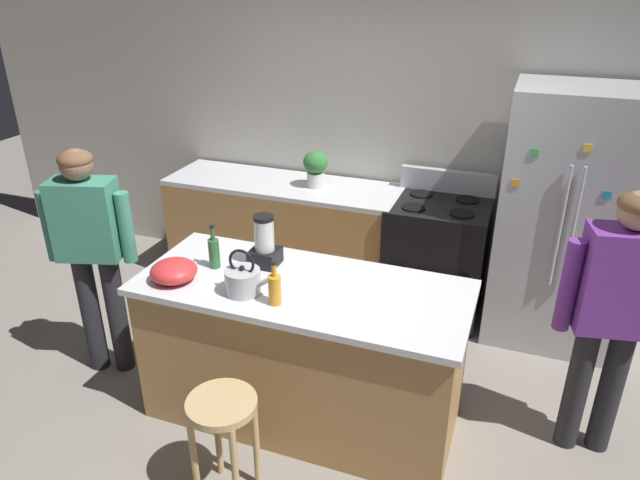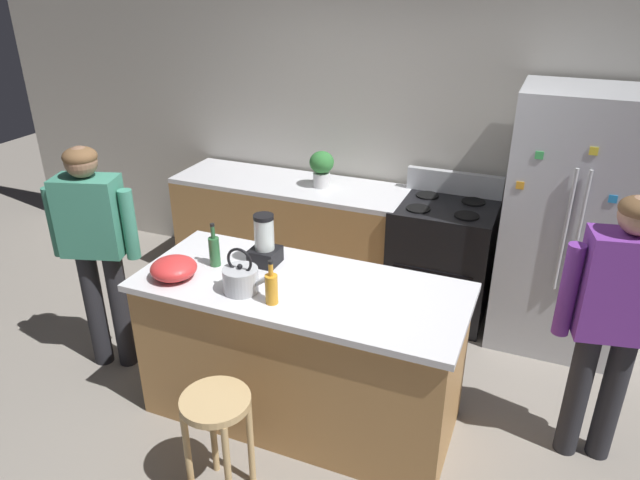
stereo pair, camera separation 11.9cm
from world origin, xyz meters
The scene contains 15 objects.
ground_plane centered at (0.00, 0.00, 0.00)m, with size 14.00×14.00×0.00m, color gray.
back_wall centered at (0.00, 1.95, 1.35)m, with size 8.00×0.10×2.70m, color #BCB7AD.
kitchen_island centered at (0.00, 0.00, 0.47)m, with size 1.92×0.82×0.94m.
back_counter_run centered at (-0.80, 1.55, 0.47)m, with size 2.00×0.64×0.94m.
refrigerator centered at (1.42, 1.50, 0.95)m, with size 0.90×0.73×1.89m.
stove_range centered at (0.54, 1.52, 0.48)m, with size 0.76×0.65×1.12m.
person_by_island_left centered at (-1.46, -0.03, 0.97)m, with size 0.59×0.33×1.60m.
person_by_sink_right centered at (1.66, 0.33, 0.97)m, with size 0.60×0.30×1.61m.
bar_stool centered at (-0.14, -0.73, 0.50)m, with size 0.36×0.36×0.64m.
potted_plant centered at (-0.50, 1.55, 1.11)m, with size 0.20×0.20×0.30m.
blender_appliance centered at (-0.30, 0.16, 1.08)m, with size 0.17×0.17×0.32m.
bottle_soda centered at (-0.06, -0.24, 1.03)m, with size 0.07×0.07×0.26m.
bottle_olive_oil centered at (-0.57, 0.02, 1.04)m, with size 0.07×0.07×0.28m.
mixing_bowl centered at (-0.71, -0.21, 1.00)m, with size 0.27×0.27×0.12m, color red.
tea_kettle centered at (-0.27, -0.19, 1.02)m, with size 0.28×0.20×0.27m.
Camera 2 is at (1.22, -2.64, 2.60)m, focal length 32.67 mm.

